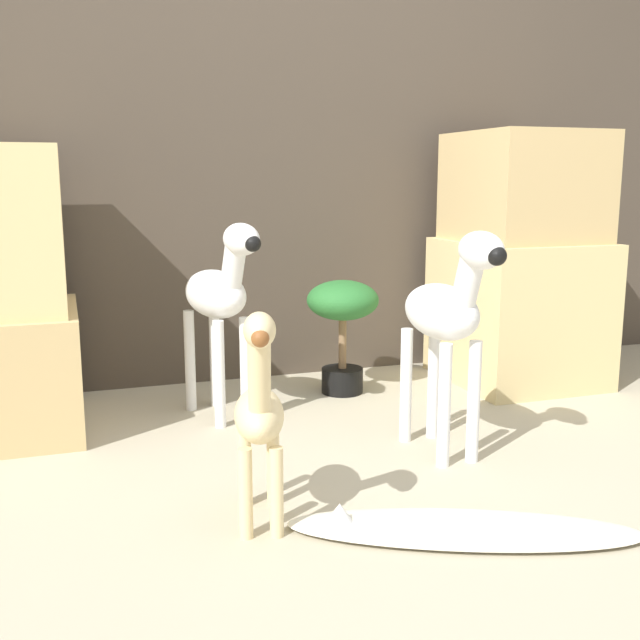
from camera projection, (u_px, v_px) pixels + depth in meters
name	position (u px, v px, depth m)	size (l,w,h in m)	color
ground_plane	(399.00, 516.00, 2.03)	(14.00, 14.00, 0.00)	#B2A88E
wall_back	(254.00, 133.00, 3.29)	(6.40, 0.08, 2.20)	#473D33
rock_pillar_right	(520.00, 266.00, 3.32)	(0.60, 0.65, 1.10)	#DBC184
zebra_right	(447.00, 314.00, 2.40)	(0.20, 0.51, 0.75)	white
zebra_left	(220.00, 296.00, 2.77)	(0.27, 0.51, 0.75)	white
giraffe_figurine	(259.00, 412.00, 1.92)	(0.19, 0.42, 0.60)	beige
potted_palm_front	(343.00, 315.00, 3.15)	(0.30, 0.30, 0.48)	black
surfboard	(459.00, 528.00, 1.92)	(0.94, 0.57, 0.07)	silver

